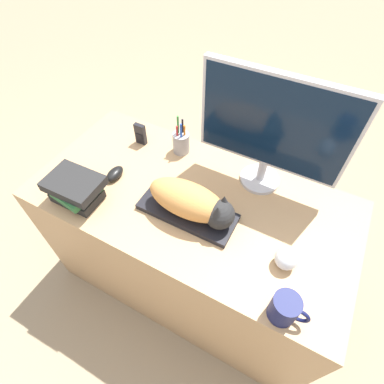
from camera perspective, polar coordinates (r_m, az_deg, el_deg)
The scene contains 11 objects.
ground_plane at distance 1.82m, azimuth -5.74°, elevation -24.04°, with size 12.00×12.00×0.00m, color #998466.
desk at distance 1.58m, azimuth -0.19°, elevation -9.76°, with size 1.37×0.68×0.76m.
keyboard at distance 1.21m, azimuth -0.89°, elevation -3.76°, with size 0.40×0.16×0.02m.
cat at distance 1.14m, azimuth 0.29°, elevation -1.98°, with size 0.36×0.15×0.14m.
monitor at distance 1.17m, azimuth 15.13°, elevation 11.72°, with size 0.57×0.17×0.50m.
computer_mouse at distance 1.37m, azimuth -14.49°, elevation 3.39°, with size 0.05×0.10×0.04m.
coffee_mug at distance 1.03m, azimuth 17.30°, elevation -20.45°, with size 0.12×0.09×0.11m.
pen_cup at distance 1.43m, azimuth -2.09°, elevation 9.49°, with size 0.08×0.08×0.19m.
baseball at distance 1.11m, azimuth 17.51°, elevation -12.05°, with size 0.08×0.08×0.08m.
phone at distance 1.50m, azimuth -9.79°, elevation 10.80°, with size 0.05×0.02×0.11m.
book_stack at distance 1.30m, azimuth -21.31°, elevation 0.52°, with size 0.22×0.17×0.11m.
Camera 1 is at (0.38, -0.35, 1.75)m, focal length 28.00 mm.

